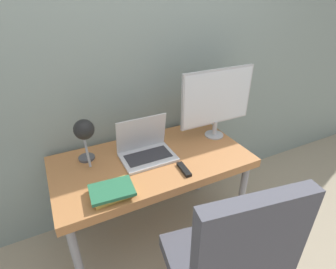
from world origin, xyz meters
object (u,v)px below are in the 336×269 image
at_px(book_stack, 112,191).
at_px(laptop, 146,149).
at_px(desk_lamp, 84,133).
at_px(office_chair, 229,265).
at_px(monitor, 217,99).

bearing_deg(book_stack, laptop, 40.70).
relative_size(desk_lamp, book_stack, 1.39).
distance_m(desk_lamp, office_chair, 1.07).
xyz_separation_m(laptop, desk_lamp, (-0.38, 0.03, 0.21)).
bearing_deg(monitor, office_chair, -120.94).
height_order(laptop, desk_lamp, desk_lamp).
distance_m(monitor, desk_lamp, 0.98).
xyz_separation_m(monitor, desk_lamp, (-0.98, 0.01, -0.05)).
bearing_deg(desk_lamp, office_chair, -64.41).
distance_m(office_chair, book_stack, 0.72).
distance_m(monitor, book_stack, 1.01).
bearing_deg(desk_lamp, book_stack, -79.81).
xyz_separation_m(desk_lamp, book_stack, (0.06, -0.31, -0.24)).
bearing_deg(monitor, book_stack, -161.51).
relative_size(monitor, desk_lamp, 1.70).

